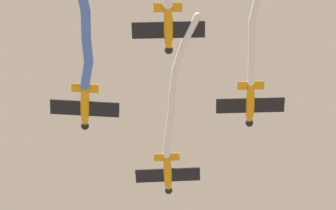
{
  "coord_description": "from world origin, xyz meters",
  "views": [
    {
      "loc": [
        -24.7,
        -26.0,
        3.88
      ],
      "look_at": [
        -5.98,
        -5.83,
        55.24
      ],
      "focal_mm": 66.81,
      "sensor_mm": 36.0,
      "label": 1
    }
  ],
  "objects_px": {
    "airplane_lead": "(168,174)",
    "airplane_slot": "(168,29)",
    "airplane_left_wing": "(85,107)",
    "airplane_right_wing": "(250,104)"
  },
  "relations": [
    {
      "from": "airplane_lead",
      "to": "airplane_slot",
      "type": "bearing_deg",
      "value": -177.14
    },
    {
      "from": "airplane_left_wing",
      "to": "airplane_slot",
      "type": "bearing_deg",
      "value": -138.18
    },
    {
      "from": "airplane_slot",
      "to": "airplane_left_wing",
      "type": "bearing_deg",
      "value": 46.45
    },
    {
      "from": "airplane_right_wing",
      "to": "airplane_left_wing",
      "type": "bearing_deg",
      "value": 91.76
    },
    {
      "from": "airplane_right_wing",
      "to": "airplane_slot",
      "type": "bearing_deg",
      "value": 136.76
    },
    {
      "from": "airplane_lead",
      "to": "airplane_right_wing",
      "type": "height_order",
      "value": "airplane_right_wing"
    },
    {
      "from": "airplane_lead",
      "to": "airplane_slot",
      "type": "relative_size",
      "value": 1.0
    },
    {
      "from": "airplane_lead",
      "to": "airplane_left_wing",
      "type": "bearing_deg",
      "value": 137.83
    },
    {
      "from": "airplane_right_wing",
      "to": "airplane_slot",
      "type": "distance_m",
      "value": 10.93
    },
    {
      "from": "airplane_right_wing",
      "to": "airplane_lead",
      "type": "bearing_deg",
      "value": 46.75
    }
  ]
}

